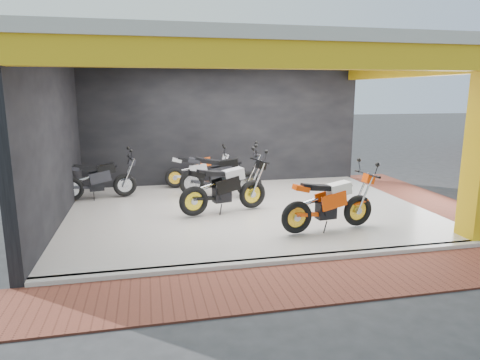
% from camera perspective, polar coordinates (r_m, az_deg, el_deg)
% --- Properties ---
extents(ground, '(80.00, 80.00, 0.00)m').
position_cam_1_polar(ground, '(8.11, 4.26, -8.27)').
color(ground, '#2D2D30').
rests_on(ground, ground).
extents(showroom_floor, '(8.00, 6.00, 0.10)m').
position_cam_1_polar(showroom_floor, '(9.93, 0.97, -4.14)').
color(showroom_floor, silver).
rests_on(showroom_floor, ground).
extents(showroom_ceiling, '(8.40, 6.40, 0.20)m').
position_cam_1_polar(showroom_ceiling, '(9.58, 1.04, 16.72)').
color(showroom_ceiling, beige).
rests_on(showroom_ceiling, corner_column).
extents(back_wall, '(8.20, 0.20, 3.50)m').
position_cam_1_polar(back_wall, '(12.63, -2.27, 7.14)').
color(back_wall, black).
rests_on(back_wall, ground).
extents(left_wall, '(0.20, 6.20, 3.50)m').
position_cam_1_polar(left_wall, '(9.54, -23.81, 4.61)').
color(left_wall, black).
rests_on(left_wall, ground).
extents(header_beam_front, '(8.40, 0.30, 0.40)m').
position_cam_1_polar(header_beam_front, '(6.69, 7.25, 16.18)').
color(header_beam_front, gold).
rests_on(header_beam_front, corner_column).
extents(header_beam_right, '(0.30, 6.40, 0.40)m').
position_cam_1_polar(header_beam_right, '(11.19, 22.01, 13.65)').
color(header_beam_right, gold).
rests_on(header_beam_right, corner_column).
extents(floor_kerb, '(8.00, 0.20, 0.10)m').
position_cam_1_polar(floor_kerb, '(7.19, 6.62, -10.60)').
color(floor_kerb, silver).
rests_on(floor_kerb, ground).
extents(paver_front, '(9.00, 1.40, 0.03)m').
position_cam_1_polar(paver_front, '(6.53, 8.89, -13.39)').
color(paver_front, brown).
rests_on(paver_front, ground).
extents(paver_right, '(1.40, 7.00, 0.03)m').
position_cam_1_polar(paver_right, '(11.96, 23.97, -2.59)').
color(paver_right, brown).
rests_on(paver_right, ground).
extents(moto_hero, '(2.20, 1.06, 1.29)m').
position_cam_1_polar(moto_hero, '(8.79, 15.53, -2.01)').
color(moto_hero, '#F5480A').
rests_on(moto_hero, showroom_floor).
extents(moto_row_a, '(2.34, 1.33, 1.35)m').
position_cam_1_polar(moto_row_a, '(9.75, 1.66, -0.07)').
color(moto_row_a, black).
rests_on(moto_row_a, showroom_floor).
extents(moto_row_b, '(2.37, 1.38, 1.36)m').
position_cam_1_polar(moto_row_b, '(10.78, 1.16, 1.13)').
color(moto_row_b, black).
rests_on(moto_row_b, showroom_floor).
extents(moto_row_c, '(1.94, 0.89, 1.15)m').
position_cam_1_polar(moto_row_c, '(12.00, -2.86, 1.70)').
color(moto_row_c, '#B4B6BC').
rests_on(moto_row_c, showroom_floor).
extents(moto_row_d, '(2.07, 1.05, 1.21)m').
position_cam_1_polar(moto_row_d, '(11.26, -15.16, 0.78)').
color(moto_row_d, black).
rests_on(moto_row_d, showroom_floor).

